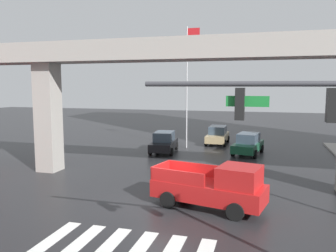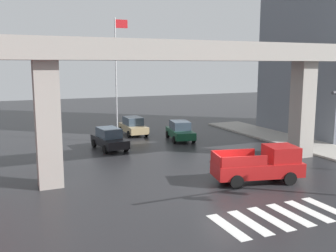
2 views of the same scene
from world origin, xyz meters
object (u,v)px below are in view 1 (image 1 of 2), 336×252
at_px(sedan_black, 164,142).
at_px(sedan_tan, 218,135).
at_px(flagpole, 188,79).
at_px(sedan_dark_green, 248,144).
at_px(pickup_truck, 214,187).
at_px(traffic_signal_mast, 325,133).

relative_size(sedan_black, sedan_tan, 1.03).
bearing_deg(sedan_black, flagpole, 59.51).
bearing_deg(sedan_black, sedan_tan, 54.80).
xyz_separation_m(sedan_dark_green, sedan_tan, (-3.05, 4.26, 0.00)).
bearing_deg(pickup_truck, sedan_tan, 97.08).
bearing_deg(traffic_signal_mast, flagpole, 111.43).
bearing_deg(sedan_black, sedan_dark_green, 9.17).
relative_size(sedan_black, traffic_signal_mast, 0.69).
bearing_deg(traffic_signal_mast, sedan_black, 117.90).
distance_m(pickup_truck, traffic_signal_mast, 7.64).
relative_size(sedan_tan, traffic_signal_mast, 0.66).
xyz_separation_m(sedan_dark_green, flagpole, (-5.37, 1.39, 5.28)).
height_order(traffic_signal_mast, flagpole, flagpole).
xyz_separation_m(pickup_truck, traffic_signal_mast, (3.51, -5.87, 3.40)).
bearing_deg(pickup_truck, sedan_dark_green, 86.09).
relative_size(pickup_truck, traffic_signal_mast, 0.83).
bearing_deg(sedan_black, traffic_signal_mast, -62.10).
bearing_deg(traffic_signal_mast, pickup_truck, 120.90).
distance_m(sedan_tan, flagpole, 6.44).
xyz_separation_m(sedan_black, traffic_signal_mast, (9.45, -17.85, 3.54)).
xyz_separation_m(pickup_truck, sedan_tan, (-2.15, 17.35, -0.14)).
height_order(sedan_tan, traffic_signal_mast, traffic_signal_mast).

